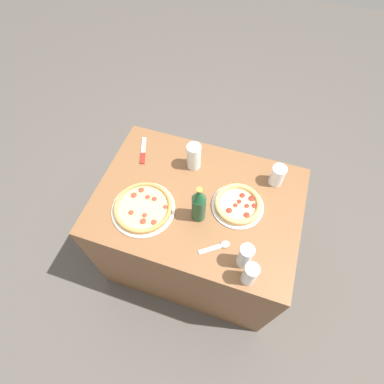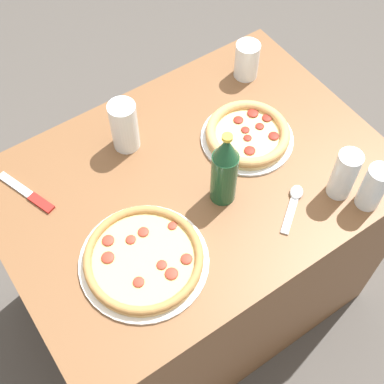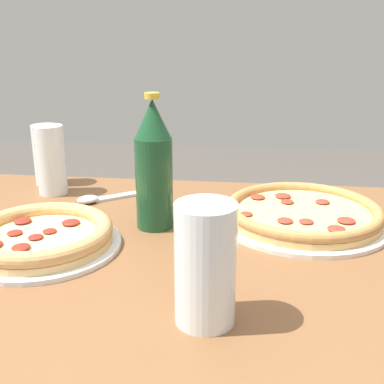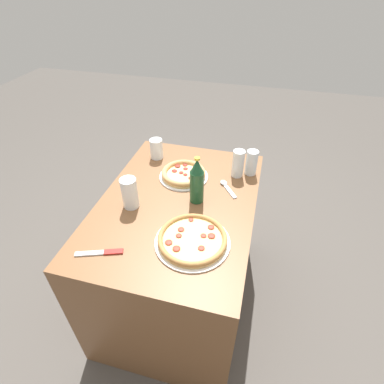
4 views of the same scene
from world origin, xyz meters
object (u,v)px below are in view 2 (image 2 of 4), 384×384
at_px(glass_mango_juice, 247,62).
at_px(knife, 28,194).
at_px(pizza_margherita, 248,135).
at_px(glass_red_wine, 125,128).
at_px(spoon, 294,200).
at_px(glass_orange_juice, 373,188).
at_px(beer_bottle, 225,170).
at_px(pizza_pepperoni, 144,259).
at_px(glass_water, 343,176).

height_order(glass_mango_juice, knife, glass_mango_juice).
bearing_deg(pizza_margherita, glass_red_wine, -31.44).
xyz_separation_m(knife, spoon, (-0.56, 0.41, 0.00)).
xyz_separation_m(glass_orange_juice, beer_bottle, (0.30, -0.23, 0.05)).
xyz_separation_m(glass_mango_juice, knife, (0.74, 0.03, -0.05)).
bearing_deg(spoon, pizza_pepperoni, -9.71).
distance_m(pizza_margherita, knife, 0.62).
xyz_separation_m(pizza_margherita, glass_orange_juice, (-0.13, 0.34, 0.04)).
bearing_deg(glass_orange_juice, knife, -35.84).
xyz_separation_m(glass_water, beer_bottle, (0.26, -0.16, 0.05)).
distance_m(knife, spoon, 0.70).
distance_m(pizza_pepperoni, knife, 0.37).
height_order(glass_red_wine, beer_bottle, beer_bottle).
bearing_deg(glass_mango_juice, glass_red_wine, 4.00).
bearing_deg(spoon, glass_water, 161.22).
bearing_deg(beer_bottle, knife, -34.62).
height_order(pizza_margherita, spoon, pizza_margherita).
distance_m(glass_red_wine, spoon, 0.49).
height_order(glass_mango_juice, glass_water, glass_water).
relative_size(pizza_margherita, glass_mango_juice, 2.25).
relative_size(glass_water, knife, 0.80).
bearing_deg(knife, pizza_margherita, 163.41).
relative_size(glass_orange_juice, spoon, 1.00).
height_order(glass_mango_juice, beer_bottle, beer_bottle).
height_order(pizza_margherita, beer_bottle, beer_bottle).
height_order(pizza_pepperoni, glass_mango_juice, glass_mango_juice).
xyz_separation_m(glass_mango_juice, glass_orange_juice, (0.03, 0.55, 0.01)).
bearing_deg(knife, glass_water, 146.47).
distance_m(glass_water, knife, 0.82).
relative_size(glass_red_wine, glass_water, 1.02).
distance_m(pizza_pepperoni, glass_orange_juice, 0.60).
height_order(glass_red_wine, glass_water, glass_red_wine).
relative_size(glass_red_wine, spoon, 1.11).
xyz_separation_m(pizza_margherita, knife, (0.59, -0.18, -0.02)).
height_order(pizza_pepperoni, spoon, pizza_pepperoni).
distance_m(glass_mango_juice, beer_bottle, 0.46).
bearing_deg(spoon, glass_orange_juice, 145.20).
bearing_deg(pizza_pepperoni, glass_water, 168.23).
bearing_deg(glass_water, glass_red_wine, -49.99).
distance_m(pizza_margherita, glass_mango_juice, 0.26).
relative_size(pizza_margherita, knife, 1.39).
bearing_deg(beer_bottle, glass_water, 148.30).
bearing_deg(glass_red_wine, pizza_pepperoni, 65.86).
xyz_separation_m(pizza_pepperoni, beer_bottle, (-0.27, -0.05, 0.10)).
distance_m(glass_mango_juice, knife, 0.75).
bearing_deg(glass_orange_juice, pizza_pepperoni, -17.42).
relative_size(pizza_margherita, pizza_pepperoni, 0.83).
bearing_deg(pizza_margherita, glass_orange_juice, 110.44).
bearing_deg(pizza_pepperoni, glass_mango_juice, -147.98).
xyz_separation_m(pizza_margherita, glass_mango_juice, (-0.15, -0.21, 0.03)).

